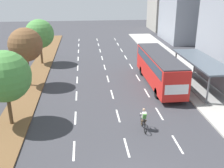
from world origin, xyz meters
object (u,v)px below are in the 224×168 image
object	(u,v)px
bus	(159,66)
cyclist	(144,120)
median_tree_fourth	(39,34)
median_tree_second	(5,77)
median_tree_third	(25,45)
bus_shelter	(203,71)

from	to	relation	value
bus	cyclist	world-z (taller)	bus
bus	median_tree_fourth	size ratio (longest dim) A/B	1.93
median_tree_second	median_tree_third	xyz separation A→B (m)	(-0.08, 8.33, 0.51)
median_tree_third	median_tree_fourth	xyz separation A→B (m)	(0.16, 8.33, -0.36)
median_tree_second	bus_shelter	bearing A→B (deg)	18.55
bus	median_tree_third	size ratio (longest dim) A/B	1.86
cyclist	bus	bearing A→B (deg)	68.34
bus_shelter	cyclist	world-z (taller)	bus_shelter
bus	median_tree_second	world-z (taller)	median_tree_second
median_tree_second	median_tree_fourth	xyz separation A→B (m)	(0.07, 16.67, 0.15)
bus_shelter	median_tree_second	xyz separation A→B (m)	(-17.90, -6.01, 2.07)
bus	median_tree_second	distance (m)	15.58
bus_shelter	median_tree_third	distance (m)	18.31
bus	median_tree_fourth	distance (m)	16.57
cyclist	median_tree_third	bearing A→B (deg)	134.70
bus	cyclist	distance (m)	9.95
bus	cyclist	size ratio (longest dim) A/B	6.20
median_tree_third	cyclist	bearing A→B (deg)	-45.30
bus_shelter	median_tree_second	bearing A→B (deg)	-161.45
median_tree_second	median_tree_fourth	size ratio (longest dim) A/B	0.98
bus_shelter	median_tree_fourth	world-z (taller)	median_tree_fourth
median_tree_fourth	bus_shelter	bearing A→B (deg)	-30.88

